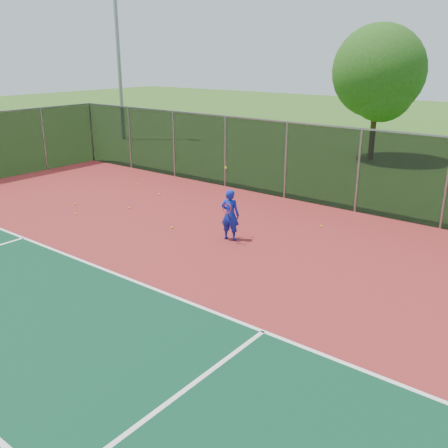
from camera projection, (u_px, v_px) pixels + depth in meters
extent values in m
plane|color=#2C5819|center=(84.00, 365.00, 9.27)|extent=(120.00, 120.00, 0.00)
cube|color=maroon|center=(160.00, 321.00, 10.76)|extent=(30.00, 20.00, 0.02)
cube|color=white|center=(263.00, 331.00, 10.33)|extent=(22.00, 0.10, 0.00)
cube|color=black|center=(358.00, 171.00, 17.73)|extent=(30.00, 0.04, 3.00)
cube|color=gray|center=(362.00, 129.00, 17.24)|extent=(30.00, 0.06, 0.06)
imported|color=#1121A2|center=(230.00, 215.00, 15.22)|extent=(0.66, 0.52, 1.61)
cylinder|color=black|center=(229.00, 217.00, 14.94)|extent=(0.03, 0.15, 0.27)
torus|color=#A51414|center=(227.00, 208.00, 14.77)|extent=(0.30, 0.13, 0.29)
sphere|color=yellow|center=(226.00, 168.00, 14.98)|extent=(0.07, 0.07, 0.07)
sphere|color=yellow|center=(172.00, 227.00, 16.44)|extent=(0.07, 0.07, 0.07)
sphere|color=yellow|center=(138.00, 184.00, 21.85)|extent=(0.07, 0.07, 0.07)
sphere|color=yellow|center=(321.00, 226.00, 16.56)|extent=(0.07, 0.07, 0.07)
sphere|color=yellow|center=(159.00, 194.00, 20.31)|extent=(0.07, 0.07, 0.07)
sphere|color=yellow|center=(129.00, 208.00, 18.54)|extent=(0.07, 0.07, 0.07)
sphere|color=yellow|center=(76.00, 214.00, 17.82)|extent=(0.07, 0.07, 0.07)
sphere|color=yellow|center=(75.00, 204.00, 18.98)|extent=(0.07, 0.07, 0.07)
cylinder|color=gray|center=(118.00, 43.00, 31.75)|extent=(0.24, 0.24, 12.19)
cylinder|color=#332212|center=(372.00, 135.00, 26.76)|extent=(0.30, 0.30, 2.69)
sphere|color=#1E4913|center=(379.00, 71.00, 25.70)|extent=(4.78, 4.78, 4.78)
sphere|color=#1E4913|center=(382.00, 90.00, 25.53)|extent=(3.28, 3.28, 3.28)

